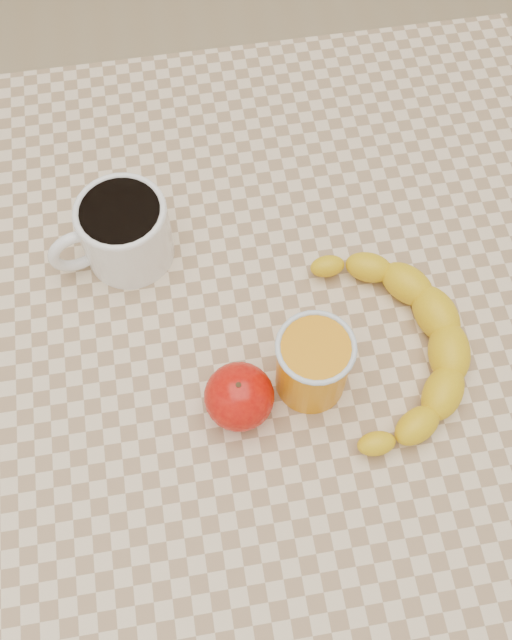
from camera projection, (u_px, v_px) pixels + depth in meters
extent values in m
plane|color=tan|center=(256.00, 492.00, 1.41)|extent=(3.00, 3.00, 0.00)
cube|color=beige|center=(256.00, 337.00, 0.75)|extent=(0.80, 0.80, 0.04)
cube|color=olive|center=(256.00, 356.00, 0.80)|extent=(0.74, 0.74, 0.06)
cylinder|color=olive|center=(20.00, 276.00, 1.21)|extent=(0.05, 0.05, 0.71)
cylinder|color=olive|center=(418.00, 220.00, 1.27)|extent=(0.05, 0.05, 0.71)
cylinder|color=white|center=(126.00, 232.00, 0.74)|extent=(0.12, 0.12, 0.08)
cylinder|color=black|center=(120.00, 213.00, 0.71)|extent=(0.08, 0.08, 0.01)
torus|color=white|center=(119.00, 211.00, 0.70)|extent=(0.09, 0.09, 0.01)
torus|color=white|center=(76.00, 251.00, 0.73)|extent=(0.06, 0.03, 0.06)
cylinder|color=orange|center=(313.00, 365.00, 0.67)|extent=(0.07, 0.07, 0.08)
torus|color=silver|center=(316.00, 347.00, 0.63)|extent=(0.07, 0.07, 0.01)
ellipsoid|color=#A40605|center=(239.00, 397.00, 0.67)|extent=(0.07, 0.07, 0.06)
cylinder|color=#382311|center=(239.00, 387.00, 0.64)|extent=(0.01, 0.01, 0.01)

